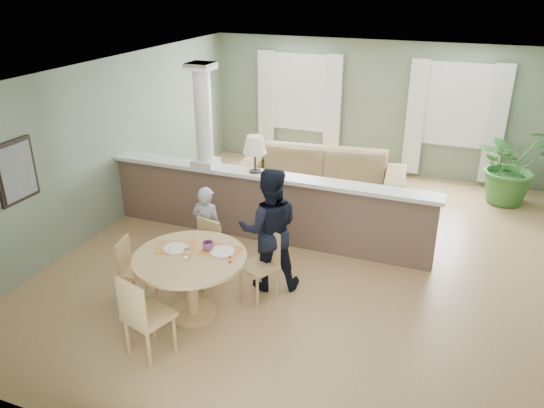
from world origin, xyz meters
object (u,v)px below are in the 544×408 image
at_px(houseplant, 512,164).
at_px(chair_near, 143,314).
at_px(chair_far_boy, 204,249).
at_px(child_person, 207,228).
at_px(chair_far_man, 263,261).
at_px(man_person, 269,229).
at_px(chair_side, 133,267).
at_px(sofa, 320,176).
at_px(dining_table, 191,268).

height_order(houseplant, chair_near, houseplant).
height_order(chair_far_boy, child_person, child_person).
bearing_deg(chair_far_man, child_person, -174.05).
relative_size(houseplant, chair_far_man, 1.61).
bearing_deg(man_person, chair_far_boy, -9.73).
distance_m(chair_far_man, chair_side, 1.66).
height_order(sofa, child_person, child_person).
xyz_separation_m(chair_near, man_person, (0.73, 1.85, 0.29)).
bearing_deg(chair_near, dining_table, -79.97).
relative_size(chair_far_boy, chair_side, 1.03).
distance_m(sofa, houseplant, 3.45).
xyz_separation_m(dining_table, chair_far_man, (0.63, 0.73, -0.15)).
bearing_deg(chair_far_man, dining_table, -104.84).
xyz_separation_m(houseplant, man_person, (-3.02, -4.24, 0.11)).
xyz_separation_m(chair_far_boy, chair_near, (0.13, -1.64, 0.06)).
distance_m(dining_table, child_person, 1.14).
bearing_deg(chair_far_man, chair_near, -88.56).
xyz_separation_m(chair_near, chair_side, (-0.77, 0.90, -0.08)).
relative_size(chair_far_boy, man_person, 0.52).
relative_size(chair_far_boy, chair_far_man, 0.97).
bearing_deg(man_person, houseplant, -149.07).
bearing_deg(chair_far_boy, chair_side, -118.82).
xyz_separation_m(houseplant, chair_side, (-4.52, -5.19, -0.26)).
bearing_deg(sofa, chair_far_man, -92.68).
height_order(chair_far_boy, man_person, man_person).
distance_m(houseplant, chair_far_boy, 5.92).
xyz_separation_m(sofa, man_person, (0.23, -3.14, 0.40)).
relative_size(houseplant, chair_far_boy, 1.66).
distance_m(chair_far_boy, chair_near, 1.64).
bearing_deg(chair_far_man, chair_far_boy, -155.85).
bearing_deg(chair_side, child_person, -37.81).
height_order(houseplant, chair_far_boy, houseplant).
relative_size(sofa, dining_table, 2.24).
height_order(houseplant, man_person, man_person).
relative_size(child_person, man_person, 0.74).
xyz_separation_m(chair_side, man_person, (1.50, 0.95, 0.37)).
relative_size(sofa, chair_side, 3.60).
xyz_separation_m(dining_table, man_person, (0.63, 0.97, 0.19)).
xyz_separation_m(sofa, chair_far_man, (0.23, -3.38, 0.06)).
relative_size(sofa, man_person, 1.82).
distance_m(sofa, child_person, 3.12).
height_order(sofa, houseplant, houseplant).
xyz_separation_m(dining_table, chair_side, (-0.87, 0.02, -0.19)).
distance_m(dining_table, chair_far_boy, 0.81).
bearing_deg(man_person, chair_side, 8.67).
relative_size(chair_far_man, chair_side, 1.07).
relative_size(chair_far_boy, child_person, 0.71).
height_order(houseplant, chair_far_man, houseplant).
bearing_deg(houseplant, chair_far_man, -124.00).
bearing_deg(man_person, dining_table, 33.39).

